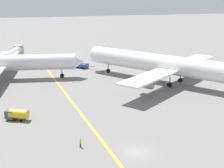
# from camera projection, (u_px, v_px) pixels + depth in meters

# --- Properties ---
(ground_plane) EXTENTS (600.00, 600.00, 0.00)m
(ground_plane) POSITION_uv_depth(u_px,v_px,m) (136.00, 152.00, 58.05)
(ground_plane) COLOR slate
(taxiway_stripe) EXTENTS (10.61, 119.62, 0.01)m
(taxiway_stripe) POSITION_uv_depth(u_px,v_px,m) (95.00, 132.00, 66.10)
(taxiway_stripe) COLOR yellow
(taxiway_stripe) RESTS_ON ground
(airliner_at_gate_left) EXTENTS (48.95, 48.04, 15.83)m
(airliner_at_gate_left) POSITION_uv_depth(u_px,v_px,m) (2.00, 63.00, 103.54)
(airliner_at_gate_left) COLOR silver
(airliner_at_gate_left) RESTS_ON ground
(airliner_being_pushed) EXTENTS (42.19, 49.49, 16.40)m
(airliner_being_pushed) POSITION_uv_depth(u_px,v_px,m) (166.00, 65.00, 99.26)
(airliner_being_pushed) COLOR white
(airliner_being_pushed) RESTS_ON ground
(pushback_tug) EXTENTS (7.06, 7.60, 2.88)m
(pushback_tug) POSITION_uv_depth(u_px,v_px,m) (80.00, 64.00, 120.01)
(pushback_tug) COLOR #2D4C8C
(pushback_tug) RESTS_ON ground
(gse_fuel_bowser_stubby) EXTENTS (5.23, 3.81, 2.40)m
(gse_fuel_bowser_stubby) POSITION_uv_depth(u_px,v_px,m) (17.00, 114.00, 71.86)
(gse_fuel_bowser_stubby) COLOR gold
(gse_fuel_bowser_stubby) RESTS_ON ground
(ground_crew_marshaller_foreground) EXTENTS (0.36, 0.49, 1.58)m
(ground_crew_marshaller_foreground) POSITION_uv_depth(u_px,v_px,m) (80.00, 143.00, 59.52)
(ground_crew_marshaller_foreground) COLOR #2D3351
(ground_crew_marshaller_foreground) RESTS_ON ground
(jet_bridge) EXTENTS (7.53, 19.50, 5.60)m
(jet_bridge) POSITION_uv_depth(u_px,v_px,m) (15.00, 53.00, 127.53)
(jet_bridge) COLOR #B7B7BC
(jet_bridge) RESTS_ON ground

